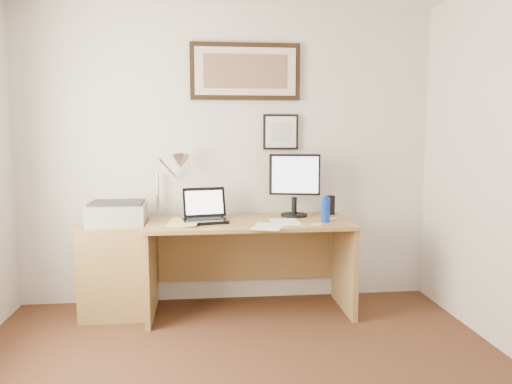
{
  "coord_description": "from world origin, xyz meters",
  "views": [
    {
      "loc": [
        -0.22,
        -2.25,
        1.45
      ],
      "look_at": [
        0.18,
        1.43,
        1.0
      ],
      "focal_mm": 35.0,
      "sensor_mm": 36.0,
      "label": 1
    }
  ],
  "objects": [
    {
      "name": "desk",
      "position": [
        0.15,
        1.72,
        0.51
      ],
      "size": [
        1.6,
        0.7,
        0.75
      ],
      "color": "olive",
      "rests_on": "floor"
    },
    {
      "name": "marker_pen",
      "position": [
        0.78,
        1.58,
        0.76
      ],
      "size": [
        0.14,
        0.06,
        0.02
      ],
      "primitive_type": "cylinder",
      "rotation": [
        0.0,
        1.57,
        0.35
      ],
      "color": "white",
      "rests_on": "desk"
    },
    {
      "name": "paper_sheet_a",
      "position": [
        0.26,
        1.37,
        0.75
      ],
      "size": [
        0.3,
        0.36,
        0.0
      ],
      "primitive_type": "cube",
      "rotation": [
        0.0,
        0.0,
        -0.32
      ],
      "color": "white",
      "rests_on": "desk"
    },
    {
      "name": "picture_large",
      "position": [
        0.15,
        1.97,
        1.95
      ],
      "size": [
        0.92,
        0.04,
        0.47
      ],
      "color": "black",
      "rests_on": "wall_back"
    },
    {
      "name": "paper_sheet_b",
      "position": [
        0.42,
        1.53,
        0.75
      ],
      "size": [
        0.22,
        0.32,
        0.0
      ],
      "primitive_type": "cube",
      "rotation": [
        0.0,
        0.0,
        0.0
      ],
      "color": "white",
      "rests_on": "desk"
    },
    {
      "name": "laptop",
      "position": [
        -0.2,
        1.64,
        0.81
      ],
      "size": [
        0.38,
        0.35,
        0.26
      ],
      "color": "black",
      "rests_on": "desk"
    },
    {
      "name": "lcd_monitor",
      "position": [
        0.54,
        1.8,
        1.04
      ],
      "size": [
        0.42,
        0.22,
        0.52
      ],
      "color": "black",
      "rests_on": "desk"
    },
    {
      "name": "sticky_pad",
      "position": [
        0.63,
        1.38,
        0.76
      ],
      "size": [
        0.1,
        0.1,
        0.01
      ],
      "primitive_type": "cube",
      "rotation": [
        0.0,
        0.0,
        -0.32
      ],
      "color": "#EBDA6F",
      "rests_on": "desk"
    },
    {
      "name": "picture_small",
      "position": [
        0.45,
        1.97,
        1.45
      ],
      "size": [
        0.3,
        0.03,
        0.3
      ],
      "color": "black",
      "rests_on": "wall_back"
    },
    {
      "name": "wall_back",
      "position": [
        0.0,
        2.0,
        1.25
      ],
      "size": [
        3.5,
        0.02,
        2.5
      ],
      "primitive_type": "cube",
      "color": "silver",
      "rests_on": "ground"
    },
    {
      "name": "water_bottle",
      "position": [
        0.74,
        1.51,
        0.85
      ],
      "size": [
        0.07,
        0.07,
        0.19
      ],
      "primitive_type": "cylinder",
      "color": "#0D2DB1",
      "rests_on": "desk"
    },
    {
      "name": "printer",
      "position": [
        -0.89,
        1.71,
        0.82
      ],
      "size": [
        0.44,
        0.34,
        0.18
      ],
      "color": "#A0A0A2",
      "rests_on": "side_cabinet"
    },
    {
      "name": "side_cabinet",
      "position": [
        -0.92,
        1.68,
        0.36
      ],
      "size": [
        0.5,
        0.4,
        0.73
      ],
      "primitive_type": "cube",
      "color": "olive",
      "rests_on": "floor"
    },
    {
      "name": "desk_lamp",
      "position": [
        -0.41,
        1.81,
        1.19
      ],
      "size": [
        0.29,
        0.27,
        0.53
      ],
      "color": "silver",
      "rests_on": "desk"
    },
    {
      "name": "speaker",
      "position": [
        0.86,
        1.86,
        0.83
      ],
      "size": [
        0.08,
        0.07,
        0.16
      ],
      "primitive_type": "cube",
      "rotation": [
        0.0,
        0.0,
        0.18
      ],
      "color": "black",
      "rests_on": "desk"
    },
    {
      "name": "bottle_cap",
      "position": [
        0.74,
        1.51,
        0.95
      ],
      "size": [
        0.03,
        0.03,
        0.02
      ],
      "primitive_type": "cylinder",
      "color": "#0D2DB1",
      "rests_on": "water_bottle"
    },
    {
      "name": "book",
      "position": [
        -0.47,
        1.57,
        0.76
      ],
      "size": [
        0.26,
        0.33,
        0.02
      ],
      "primitive_type": "imported",
      "rotation": [
        0.0,
        0.0,
        -0.11
      ],
      "color": "#D9CE66",
      "rests_on": "desk"
    }
  ]
}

